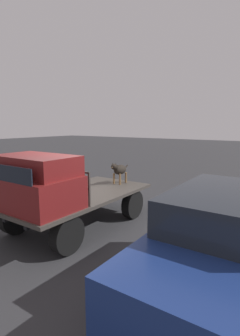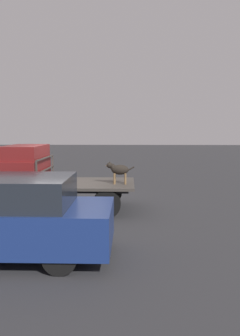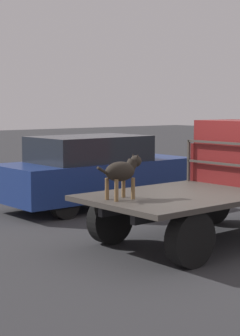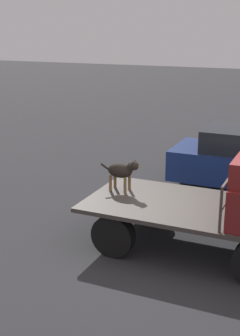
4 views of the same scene
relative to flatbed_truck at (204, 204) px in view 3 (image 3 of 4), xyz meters
The scene contains 5 objects.
ground_plane 0.62m from the flatbed_truck, ahead, with size 80.00×80.00×0.00m, color #2D2D30.
flatbed_truck is the anchor object (origin of this frame).
truck_headboard 0.99m from the flatbed_truck, ahead, with size 0.04×1.97×0.77m.
dog 1.72m from the flatbed_truck, behind, with size 0.86×0.29×0.68m.
parked_sedan 3.80m from the flatbed_truck, 80.62° to the left, with size 4.47×1.75×1.58m.
Camera 3 is at (-6.90, -6.11, 2.24)m, focal length 60.00 mm.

